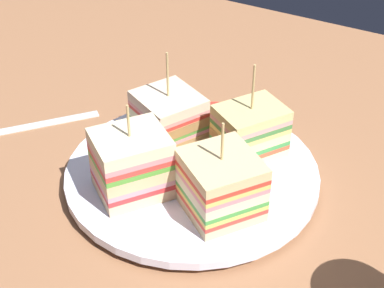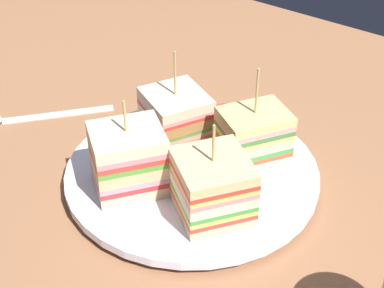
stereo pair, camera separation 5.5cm
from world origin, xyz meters
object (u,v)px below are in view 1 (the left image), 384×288
at_px(sandwich_wedge_1, 169,116).
at_px(sandwich_wedge_2, 132,164).
at_px(sandwich_wedge_0, 250,131).
at_px(sandwich_wedge_3, 221,185).
at_px(plate, 192,174).
at_px(chip_pile, 187,163).

xyz_separation_m(sandwich_wedge_1, sandwich_wedge_2, (0.02, -0.09, 0.01)).
xyz_separation_m(sandwich_wedge_0, sandwich_wedge_3, (0.02, -0.09, 0.00)).
xyz_separation_m(sandwich_wedge_0, sandwich_wedge_2, (-0.07, -0.11, 0.00)).
bearing_deg(sandwich_wedge_0, sandwich_wedge_1, -49.81).
bearing_deg(plate, sandwich_wedge_0, 55.74).
bearing_deg(sandwich_wedge_3, plate, -1.91).
bearing_deg(chip_pile, plate, 56.77).
xyz_separation_m(sandwich_wedge_0, sandwich_wedge_1, (-0.09, -0.01, -0.00)).
height_order(plate, sandwich_wedge_0, sandwich_wedge_0).
height_order(sandwich_wedge_2, chip_pile, sandwich_wedge_2).
distance_m(sandwich_wedge_3, chip_pile, 0.07).
relative_size(sandwich_wedge_1, chip_pile, 1.59).
bearing_deg(sandwich_wedge_2, sandwich_wedge_1, 47.06).
xyz_separation_m(plate, sandwich_wedge_0, (0.04, 0.05, 0.03)).
relative_size(plate, sandwich_wedge_0, 2.48).
bearing_deg(plate, sandwich_wedge_1, 143.29).
relative_size(sandwich_wedge_0, chip_pile, 1.65).
distance_m(plate, sandwich_wedge_3, 0.07).
distance_m(plate, chip_pile, 0.02).
height_order(sandwich_wedge_0, sandwich_wedge_2, sandwich_wedge_0).
xyz_separation_m(sandwich_wedge_0, chip_pile, (-0.04, -0.06, -0.02)).
bearing_deg(chip_pile, sandwich_wedge_2, -117.53).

